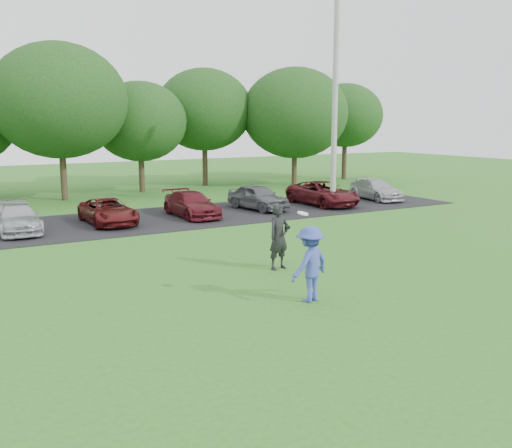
{
  "coord_description": "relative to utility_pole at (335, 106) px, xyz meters",
  "views": [
    {
      "loc": [
        -8.56,
        -11.35,
        4.42
      ],
      "look_at": [
        0.0,
        3.5,
        1.3
      ],
      "focal_mm": 40.0,
      "sensor_mm": 36.0,
      "label": 1
    }
  ],
  "objects": [
    {
      "name": "camera_bystander",
      "position": [
        -8.87,
        -8.91,
        -4.12
      ],
      "size": [
        0.8,
        0.6,
        1.98
      ],
      "color": "black",
      "rests_on": "ground"
    },
    {
      "name": "parked_cars",
      "position": [
        -8.5,
        1.13,
        -4.5
      ],
      "size": [
        27.99,
        4.82,
        1.25
      ],
      "color": "black",
      "rests_on": "parking_lot"
    },
    {
      "name": "utility_pole",
      "position": [
        0.0,
        0.0,
        0.0
      ],
      "size": [
        0.28,
        0.28,
        10.23
      ],
      "primitive_type": "cylinder",
      "color": "#A5A5A0",
      "rests_on": "ground"
    },
    {
      "name": "frisbee_player",
      "position": [
        -9.86,
        -11.92,
        -4.17
      ],
      "size": [
        1.37,
        1.02,
        2.28
      ],
      "color": "#3D4CAD",
      "rests_on": "ground"
    },
    {
      "name": "tree_row",
      "position": [
        -7.74,
        11.06,
        -0.21
      ],
      "size": [
        42.39,
        9.85,
        8.64
      ],
      "color": "#38281C",
      "rests_on": "ground"
    },
    {
      "name": "ground",
      "position": [
        -9.25,
        -11.7,
        -5.12
      ],
      "size": [
        100.0,
        100.0,
        0.0
      ],
      "primitive_type": "plane",
      "color": "#2A6D1F",
      "rests_on": "ground"
    },
    {
      "name": "parking_lot",
      "position": [
        -9.25,
        1.3,
        -5.1
      ],
      "size": [
        32.0,
        6.5,
        0.03
      ],
      "primitive_type": "cube",
      "color": "black",
      "rests_on": "ground"
    }
  ]
}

